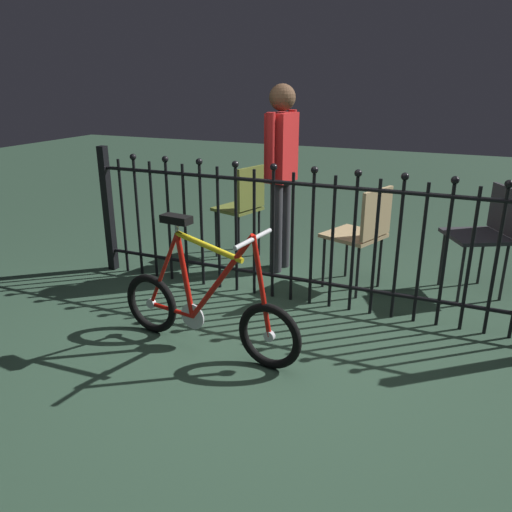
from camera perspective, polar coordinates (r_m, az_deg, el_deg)
The scene contains 7 objects.
ground_plane at distance 3.37m, azimuth 1.29°, elevation -10.56°, with size 20.00×20.00×0.00m, color #2A4433.
iron_fence at distance 3.87m, azimuth 5.06°, elevation 2.67°, with size 3.85×0.07×1.13m.
bicycle at distance 3.28m, azimuth -5.70°, elevation -5.89°, with size 1.36×0.40×0.88m.
chair_tan at distance 4.18m, azimuth 11.98°, elevation 3.00°, with size 0.54×0.54×0.87m.
chair_olive at distance 4.86m, azimuth -1.44°, elevation 6.04°, with size 0.47×0.47×0.91m.
chair_charcoal at distance 4.44m, azimuth 24.67°, elevation 2.82°, with size 0.59×0.59×0.88m.
person_visitor at distance 4.48m, azimuth 2.87°, elevation 10.41°, with size 0.22×0.47×1.64m.
Camera 1 is at (1.09, -2.71, 1.69)m, focal length 35.42 mm.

